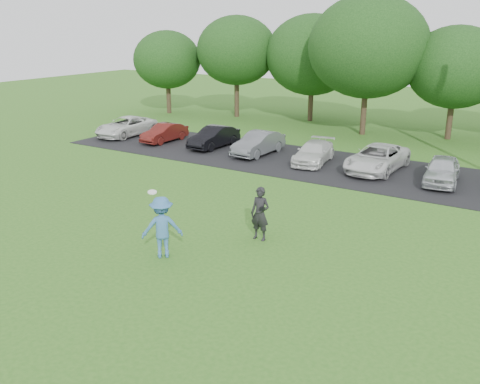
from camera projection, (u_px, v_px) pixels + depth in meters
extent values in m
plane|color=#30681D|center=(178.00, 263.00, 16.10)|extent=(100.00, 100.00, 0.00)
cube|color=black|center=(341.00, 168.00, 26.60)|extent=(32.00, 6.50, 0.03)
imported|color=teal|center=(162.00, 227.00, 16.27)|extent=(1.41, 1.37, 1.93)
cylinder|color=white|center=(152.00, 192.00, 15.83)|extent=(0.28, 0.27, 0.11)
imported|color=black|center=(260.00, 214.00, 17.58)|extent=(0.66, 0.44, 1.81)
cube|color=black|center=(262.00, 209.00, 17.27)|extent=(0.14, 0.10, 0.10)
imported|color=silver|center=(126.00, 126.00, 33.79)|extent=(1.99, 4.29, 1.19)
imported|color=#581713|center=(164.00, 133.00, 32.14)|extent=(1.25, 3.30, 1.08)
imported|color=black|center=(214.00, 137.00, 30.67)|extent=(1.40, 3.66, 1.19)
imported|color=slate|center=(258.00, 143.00, 28.99)|extent=(1.47, 3.78, 1.23)
imported|color=silver|center=(314.00, 153.00, 27.30)|extent=(2.00, 3.86, 1.07)
imported|color=silver|center=(377.00, 158.00, 25.80)|extent=(2.28, 4.56, 1.24)
imported|color=silver|center=(442.00, 170.00, 23.83)|extent=(1.86, 3.67, 1.20)
cylinder|color=#38281C|center=(169.00, 99.00, 42.31)|extent=(0.36, 0.36, 2.20)
ellipsoid|color=#214C19|center=(167.00, 60.00, 41.39)|extent=(5.20, 5.20, 4.42)
cylinder|color=#38281C|center=(237.00, 99.00, 40.59)|extent=(0.36, 0.36, 2.70)
ellipsoid|color=#214C19|center=(237.00, 50.00, 39.50)|extent=(5.94, 5.94, 5.05)
cylinder|color=#38281C|center=(311.00, 106.00, 39.01)|extent=(0.36, 0.36, 2.20)
ellipsoid|color=#214C19|center=(313.00, 55.00, 37.92)|extent=(6.68, 6.68, 5.68)
cylinder|color=#38281C|center=(364.00, 113.00, 34.15)|extent=(0.36, 0.36, 2.70)
ellipsoid|color=#214C19|center=(368.00, 47.00, 32.89)|extent=(7.42, 7.42, 6.31)
cylinder|color=#38281C|center=(449.00, 121.00, 32.83)|extent=(0.36, 0.36, 2.20)
ellipsoid|color=#214C19|center=(456.00, 67.00, 31.84)|extent=(5.76, 5.76, 4.90)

